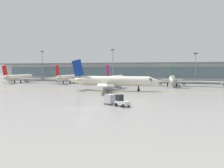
{
  "coord_description": "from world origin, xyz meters",
  "views": [
    {
      "loc": [
        18.02,
        -37.15,
        6.82
      ],
      "look_at": [
        -0.92,
        19.19,
        3.0
      ],
      "focal_mm": 39.18,
      "sensor_mm": 36.0,
      "label": 1
    }
  ],
  "objects_px": {
    "gate_airplane_1": "(68,78)",
    "taxiing_regional_jet": "(113,81)",
    "cargo_dolly_lead": "(110,99)",
    "apron_light_mast_0": "(42,65)",
    "apron_light_mast_1": "(113,64)",
    "baggage_tug": "(122,101)",
    "gate_airplane_0": "(19,77)",
    "gate_airplane_3": "(172,79)",
    "gate_airplane_2": "(115,79)",
    "apron_light_mast_2": "(195,67)"
  },
  "relations": [
    {
      "from": "cargo_dolly_lead",
      "to": "apron_light_mast_0",
      "type": "height_order",
      "value": "apron_light_mast_0"
    },
    {
      "from": "taxiing_regional_jet",
      "to": "baggage_tug",
      "type": "relative_size",
      "value": 9.92
    },
    {
      "from": "gate_airplane_1",
      "to": "gate_airplane_3",
      "type": "xyz_separation_m",
      "value": [
        46.72,
        -2.33,
        0.0
      ]
    },
    {
      "from": "baggage_tug",
      "to": "apron_light_mast_1",
      "type": "relative_size",
      "value": 0.18
    },
    {
      "from": "gate_airplane_2",
      "to": "baggage_tug",
      "type": "distance_m",
      "value": 60.04
    },
    {
      "from": "gate_airplane_1",
      "to": "baggage_tug",
      "type": "xyz_separation_m",
      "value": [
        42.53,
        -57.55,
        -1.61
      ]
    },
    {
      "from": "taxiing_regional_jet",
      "to": "apron_light_mast_2",
      "type": "height_order",
      "value": "apron_light_mast_2"
    },
    {
      "from": "baggage_tug",
      "to": "apron_light_mast_0",
      "type": "relative_size",
      "value": 0.18
    },
    {
      "from": "baggage_tug",
      "to": "cargo_dolly_lead",
      "type": "height_order",
      "value": "baggage_tug"
    },
    {
      "from": "apron_light_mast_0",
      "to": "apron_light_mast_1",
      "type": "bearing_deg",
      "value": -1.97
    },
    {
      "from": "taxiing_regional_jet",
      "to": "baggage_tug",
      "type": "height_order",
      "value": "taxiing_regional_jet"
    },
    {
      "from": "apron_light_mast_0",
      "to": "cargo_dolly_lead",
      "type": "bearing_deg",
      "value": -48.19
    },
    {
      "from": "gate_airplane_1",
      "to": "cargo_dolly_lead",
      "type": "distance_m",
      "value": 68.92
    },
    {
      "from": "gate_airplane_3",
      "to": "cargo_dolly_lead",
      "type": "bearing_deg",
      "value": 168.32
    },
    {
      "from": "baggage_tug",
      "to": "cargo_dolly_lead",
      "type": "bearing_deg",
      "value": 180.0
    },
    {
      "from": "baggage_tug",
      "to": "apron_light_mast_1",
      "type": "bearing_deg",
      "value": 137.21
    },
    {
      "from": "apron_light_mast_2",
      "to": "gate_airplane_3",
      "type": "bearing_deg",
      "value": -117.53
    },
    {
      "from": "gate_airplane_1",
      "to": "taxiing_regional_jet",
      "type": "relative_size",
      "value": 0.86
    },
    {
      "from": "gate_airplane_0",
      "to": "gate_airplane_3",
      "type": "height_order",
      "value": "same"
    },
    {
      "from": "apron_light_mast_0",
      "to": "gate_airplane_2",
      "type": "bearing_deg",
      "value": -18.3
    },
    {
      "from": "gate_airplane_0",
      "to": "gate_airplane_1",
      "type": "distance_m",
      "value": 24.65
    },
    {
      "from": "gate_airplane_1",
      "to": "gate_airplane_2",
      "type": "bearing_deg",
      "value": -95.32
    },
    {
      "from": "gate_airplane_3",
      "to": "taxiing_regional_jet",
      "type": "distance_m",
      "value": 30.6
    },
    {
      "from": "gate_airplane_2",
      "to": "apron_light_mast_0",
      "type": "relative_size",
      "value": 1.55
    },
    {
      "from": "gate_airplane_1",
      "to": "taxiing_regional_jet",
      "type": "distance_m",
      "value": 42.73
    },
    {
      "from": "apron_light_mast_1",
      "to": "taxiing_regional_jet",
      "type": "bearing_deg",
      "value": -71.3
    },
    {
      "from": "gate_airplane_2",
      "to": "apron_light_mast_0",
      "type": "height_order",
      "value": "apron_light_mast_0"
    },
    {
      "from": "gate_airplane_3",
      "to": "cargo_dolly_lead",
      "type": "relative_size",
      "value": 9.68
    },
    {
      "from": "apron_light_mast_1",
      "to": "apron_light_mast_2",
      "type": "xyz_separation_m",
      "value": [
        38.02,
        0.8,
        -1.21
      ]
    },
    {
      "from": "apron_light_mast_1",
      "to": "gate_airplane_1",
      "type": "bearing_deg",
      "value": -142.41
    },
    {
      "from": "gate_airplane_2",
      "to": "cargo_dolly_lead",
      "type": "xyz_separation_m",
      "value": [
        16.76,
        -55.43,
        -1.45
      ]
    },
    {
      "from": "gate_airplane_1",
      "to": "apron_light_mast_2",
      "type": "bearing_deg",
      "value": -79.19
    },
    {
      "from": "taxiing_regional_jet",
      "to": "apron_light_mast_2",
      "type": "bearing_deg",
      "value": 56.5
    },
    {
      "from": "taxiing_regional_jet",
      "to": "apron_light_mast_1",
      "type": "distance_m",
      "value": 44.86
    },
    {
      "from": "taxiing_regional_jet",
      "to": "baggage_tug",
      "type": "distance_m",
      "value": 30.79
    },
    {
      "from": "taxiing_regional_jet",
      "to": "cargo_dolly_lead",
      "type": "bearing_deg",
      "value": -77.43
    },
    {
      "from": "gate_airplane_3",
      "to": "baggage_tug",
      "type": "height_order",
      "value": "gate_airplane_3"
    },
    {
      "from": "gate_airplane_0",
      "to": "gate_airplane_3",
      "type": "xyz_separation_m",
      "value": [
        71.19,
        0.64,
        0.0
      ]
    },
    {
      "from": "gate_airplane_2",
      "to": "gate_airplane_1",
      "type": "bearing_deg",
      "value": 87.57
    },
    {
      "from": "taxiing_regional_jet",
      "to": "apron_light_mast_0",
      "type": "distance_m",
      "value": 70.37
    },
    {
      "from": "baggage_tug",
      "to": "gate_airplane_0",
      "type": "bearing_deg",
      "value": 168.39
    },
    {
      "from": "baggage_tug",
      "to": "apron_light_mast_2",
      "type": "bearing_deg",
      "value": 107.47
    },
    {
      "from": "gate_airplane_2",
      "to": "apron_light_mast_1",
      "type": "distance_m",
      "value": 16.42
    },
    {
      "from": "gate_airplane_1",
      "to": "apron_light_mast_1",
      "type": "height_order",
      "value": "apron_light_mast_1"
    },
    {
      "from": "taxiing_regional_jet",
      "to": "apron_light_mast_1",
      "type": "bearing_deg",
      "value": 104.16
    },
    {
      "from": "gate_airplane_3",
      "to": "apron_light_mast_0",
      "type": "height_order",
      "value": "apron_light_mast_0"
    },
    {
      "from": "gate_airplane_1",
      "to": "gate_airplane_2",
      "type": "height_order",
      "value": "same"
    },
    {
      "from": "taxiing_regional_jet",
      "to": "cargo_dolly_lead",
      "type": "relative_size",
      "value": 11.26
    },
    {
      "from": "gate_airplane_2",
      "to": "gate_airplane_3",
      "type": "height_order",
      "value": "same"
    },
    {
      "from": "gate_airplane_2",
      "to": "baggage_tug",
      "type": "bearing_deg",
      "value": -161.74
    }
  ]
}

